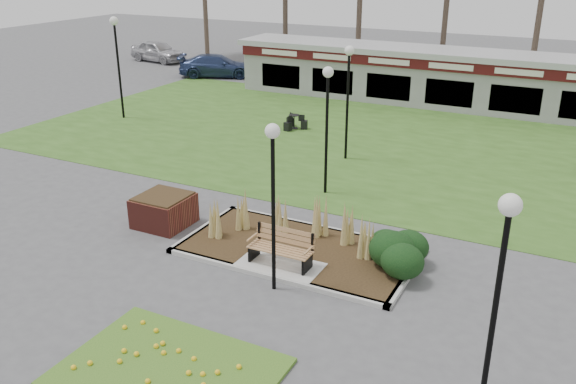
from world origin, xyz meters
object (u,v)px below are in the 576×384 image
at_px(food_pavilion, 456,79).
at_px(car_silver, 158,51).
at_px(car_blue, 217,66).
at_px(lamp_post_near_right, 502,264).
at_px(park_bench, 282,247).
at_px(brick_planter, 164,210).
at_px(lamp_post_mid_right, 348,78).
at_px(lamp_post_mid_left, 327,103).
at_px(lamp_post_far_left, 116,45).
at_px(bistro_set_a, 294,124).
at_px(car_black, 305,58).
at_px(lamp_post_near_left, 273,172).

bearing_deg(food_pavilion, car_silver, 170.32).
bearing_deg(car_blue, lamp_post_near_right, -163.60).
xyz_separation_m(park_bench, car_silver, (-22.61, 23.57, 0.17)).
distance_m(brick_planter, lamp_post_mid_right, 9.09).
distance_m(park_bench, lamp_post_mid_left, 6.00).
bearing_deg(lamp_post_mid_right, lamp_post_far_left, 175.86).
relative_size(lamp_post_far_left, bistro_set_a, 4.07).
xyz_separation_m(lamp_post_near_right, car_blue, (-21.27, 24.23, -2.48)).
relative_size(lamp_post_far_left, car_silver, 1.08).
distance_m(park_bench, brick_planter, 4.47).
bearing_deg(park_bench, car_silver, 133.80).
bearing_deg(bistro_set_a, lamp_post_mid_right, -38.06).
bearing_deg(brick_planter, car_silver, 128.59).
relative_size(brick_planter, car_black, 0.33).
bearing_deg(lamp_post_near_right, lamp_post_far_left, 145.83).
xyz_separation_m(lamp_post_mid_right, car_black, (-9.83, 16.87, -2.49)).
relative_size(food_pavilion, lamp_post_near_right, 5.61).
xyz_separation_m(car_silver, car_black, (10.92, 2.33, -0.02)).
xyz_separation_m(lamp_post_near_right, lamp_post_far_left, (-19.72, 13.39, 0.34)).
distance_m(brick_planter, lamp_post_near_right, 11.30).
height_order(bistro_set_a, car_blue, car_blue).
distance_m(park_bench, lamp_post_mid_right, 9.59).
xyz_separation_m(park_bench, food_pavilion, (0.00, 19.71, 0.89)).
height_order(brick_planter, food_pavilion, food_pavilion).
xyz_separation_m(lamp_post_mid_left, car_black, (-10.58, 20.59, -2.40)).
relative_size(brick_planter, lamp_post_far_left, 0.31).
relative_size(food_pavilion, car_blue, 5.00).
bearing_deg(car_blue, lamp_post_mid_right, -155.43).
distance_m(lamp_post_near_right, car_silver, 39.24).
relative_size(brick_planter, car_blue, 0.30).
height_order(lamp_post_mid_right, car_silver, lamp_post_mid_right).
relative_size(lamp_post_mid_left, lamp_post_far_left, 0.89).
bearing_deg(lamp_post_far_left, lamp_post_mid_left, -19.60).
xyz_separation_m(bistro_set_a, car_black, (-6.08, 13.94, 0.51)).
bearing_deg(car_silver, lamp_post_near_right, -124.37).
distance_m(park_bench, food_pavilion, 19.73).
height_order(park_bench, bistro_set_a, park_bench).
relative_size(park_bench, car_blue, 0.35).
bearing_deg(bistro_set_a, lamp_post_far_left, -166.24).
bearing_deg(lamp_post_mid_left, lamp_post_near_right, -52.22).
bearing_deg(lamp_post_mid_left, bistro_set_a, 124.11).
distance_m(park_bench, car_black, 28.42).
distance_m(lamp_post_far_left, bistro_set_a, 9.25).
bearing_deg(lamp_post_near_right, lamp_post_mid_left, 127.78).
distance_m(brick_planter, lamp_post_far_left, 13.62).
bearing_deg(lamp_post_near_right, car_black, 120.64).
bearing_deg(bistro_set_a, car_silver, 145.69).
distance_m(lamp_post_far_left, car_blue, 11.31).
xyz_separation_m(lamp_post_near_left, bistro_set_a, (-5.93, 13.01, -2.82)).
relative_size(brick_planter, car_silver, 0.33).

